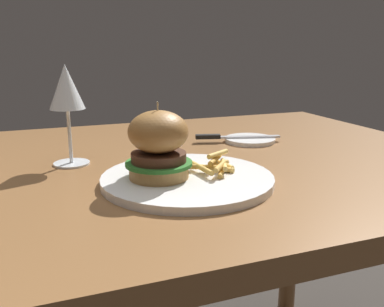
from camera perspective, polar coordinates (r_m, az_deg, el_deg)
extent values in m
cube|color=brown|center=(0.88, -7.20, -2.48)|extent=(1.42, 0.89, 0.04)
cylinder|color=brown|center=(1.60, 13.09, -8.93)|extent=(0.06, 0.06, 0.70)
cylinder|color=white|center=(0.74, -0.62, -3.44)|extent=(0.30, 0.30, 0.01)
cylinder|color=#B78447|center=(0.73, -4.72, -2.41)|extent=(0.10, 0.10, 0.02)
cylinder|color=#2D7028|center=(0.72, -4.74, -1.34)|extent=(0.11, 0.11, 0.01)
cylinder|color=#4C2D1E|center=(0.72, -4.76, -0.50)|extent=(0.09, 0.09, 0.02)
ellipsoid|color=#9C6A35|center=(0.71, -4.83, 2.88)|extent=(0.10, 0.10, 0.07)
cylinder|color=#CCB78C|center=(0.71, -4.88, 4.87)|extent=(0.00, 0.00, 0.05)
cylinder|color=gold|center=(0.75, 4.02, -2.36)|extent=(0.04, 0.06, 0.01)
cylinder|color=#EABC5B|center=(0.79, 4.21, -1.45)|extent=(0.02, 0.06, 0.01)
cylinder|color=gold|center=(0.76, 1.84, -1.82)|extent=(0.07, 0.04, 0.01)
cylinder|color=gold|center=(0.78, 3.52, -1.43)|extent=(0.05, 0.03, 0.01)
cylinder|color=#EABC5B|center=(0.76, 3.95, -2.05)|extent=(0.04, 0.04, 0.01)
cylinder|color=#EABC5B|center=(0.76, 4.28, -1.49)|extent=(0.03, 0.06, 0.01)
cylinder|color=gold|center=(0.77, 3.07, -0.82)|extent=(0.04, 0.05, 0.01)
cylinder|color=#E0B251|center=(0.75, 1.27, -1.95)|extent=(0.02, 0.07, 0.01)
cylinder|color=gold|center=(0.73, 3.73, -1.75)|extent=(0.04, 0.05, 0.01)
cylinder|color=#EABC5B|center=(0.77, 3.45, -0.06)|extent=(0.05, 0.04, 0.01)
cylinder|color=silver|center=(0.89, -15.74, -1.27)|extent=(0.07, 0.07, 0.00)
cylinder|color=silver|center=(0.88, -15.99, 2.25)|extent=(0.01, 0.01, 0.11)
cone|color=silver|center=(0.86, -16.44, 8.55)|extent=(0.07, 0.07, 0.09)
cylinder|color=white|center=(1.06, 7.72, 1.82)|extent=(0.12, 0.12, 0.01)
cube|color=silver|center=(1.06, 7.74, 2.22)|extent=(0.15, 0.05, 0.00)
cube|color=black|center=(1.04, 2.13, 2.27)|extent=(0.06, 0.03, 0.01)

